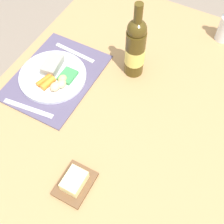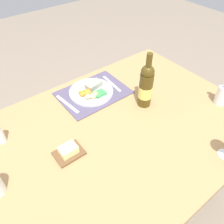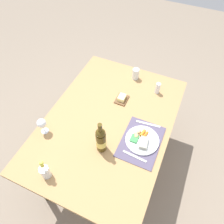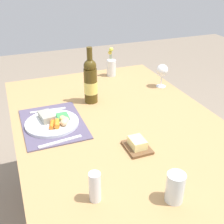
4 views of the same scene
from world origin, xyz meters
name	(u,v)px [view 1 (image 1 of 4)]	position (x,y,z in m)	size (l,w,h in m)	color
ground_plane	(116,194)	(0.00, 0.00, 0.00)	(8.00, 8.00, 0.00)	gray
dining_table	(117,134)	(0.00, 0.00, 0.68)	(1.46, 1.02, 0.77)	#AA8150
placemat	(56,76)	(-0.07, -0.31, 0.77)	(0.40, 0.30, 0.01)	#524962
dinner_plate	(54,75)	(-0.06, -0.32, 0.79)	(0.26, 0.26, 0.05)	silver
fork	(75,53)	(-0.21, -0.31, 0.77)	(0.02, 0.19, 0.01)	silver
knife	(28,108)	(0.10, -0.32, 0.77)	(0.02, 0.20, 0.01)	silver
butter_dish	(75,182)	(0.27, -0.01, 0.79)	(0.13, 0.10, 0.05)	brown
wine_bottle	(135,48)	(-0.25, -0.06, 0.89)	(0.08, 0.08, 0.32)	#483812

